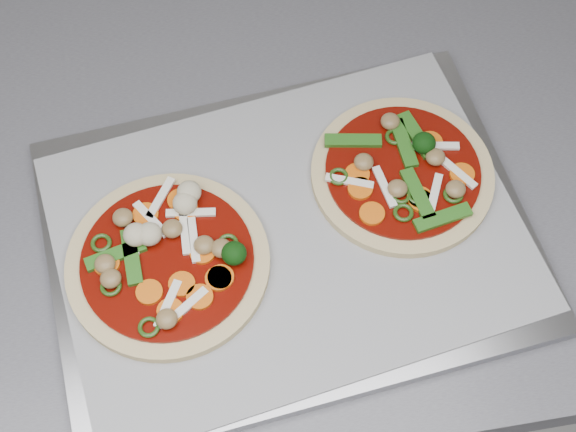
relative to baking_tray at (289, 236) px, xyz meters
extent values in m
cube|color=silver|center=(0.10, 0.08, -0.48)|extent=(3.60, 0.60, 0.86)
cube|color=slate|center=(0.10, 0.08, -0.03)|extent=(3.60, 0.60, 0.04)
cube|color=gray|center=(0.00, 0.00, 0.00)|extent=(0.50, 0.39, 0.02)
cube|color=#9C9DA1|center=(0.00, 0.00, 0.01)|extent=(0.49, 0.39, 0.00)
cylinder|color=#DABD87|center=(-0.12, -0.02, 0.01)|extent=(0.26, 0.26, 0.01)
cylinder|color=#691408|center=(-0.12, -0.02, 0.02)|extent=(0.22, 0.22, 0.00)
cylinder|color=orange|center=(-0.10, 0.04, 0.03)|extent=(0.03, 0.03, 0.00)
cube|color=white|center=(-0.13, 0.03, 0.03)|extent=(0.03, 0.04, 0.00)
cylinder|color=orange|center=(-0.14, -0.05, 0.03)|extent=(0.04, 0.04, 0.00)
cylinder|color=orange|center=(-0.17, -0.01, 0.03)|extent=(0.03, 0.03, 0.00)
ellipsoid|color=olive|center=(-0.11, 0.01, 0.03)|extent=(0.03, 0.03, 0.01)
ellipsoid|color=olive|center=(-0.08, -0.01, 0.03)|extent=(0.03, 0.03, 0.01)
cylinder|color=orange|center=(-0.10, 0.03, 0.03)|extent=(0.03, 0.03, 0.00)
cube|color=#2D6A20|center=(-0.15, -0.01, 0.03)|extent=(0.02, 0.06, 0.00)
ellipsoid|color=olive|center=(-0.16, 0.03, 0.03)|extent=(0.02, 0.02, 0.01)
torus|color=#234413|center=(-0.14, -0.08, 0.03)|extent=(0.03, 0.03, 0.00)
cube|color=white|center=(-0.10, 0.01, 0.03)|extent=(0.01, 0.05, 0.00)
torus|color=#234413|center=(-0.18, 0.01, 0.03)|extent=(0.03, 0.03, 0.00)
cylinder|color=orange|center=(-0.08, -0.02, 0.03)|extent=(0.04, 0.04, 0.00)
cube|color=white|center=(-0.09, 0.03, 0.03)|extent=(0.05, 0.01, 0.00)
cylinder|color=orange|center=(-0.12, -0.07, 0.03)|extent=(0.03, 0.03, 0.00)
ellipsoid|color=#B8AF8B|center=(-0.09, 0.05, 0.03)|extent=(0.03, 0.03, 0.02)
cylinder|color=orange|center=(-0.09, -0.06, 0.03)|extent=(0.03, 0.03, 0.00)
cylinder|color=orange|center=(-0.07, -0.05, 0.03)|extent=(0.03, 0.03, 0.00)
ellipsoid|color=olive|center=(-0.17, -0.03, 0.03)|extent=(0.03, 0.03, 0.01)
cube|color=#2D6A20|center=(-0.17, -0.01, 0.03)|extent=(0.06, 0.03, 0.00)
ellipsoid|color=olive|center=(-0.18, -0.02, 0.03)|extent=(0.03, 0.03, 0.01)
cylinder|color=orange|center=(-0.07, -0.05, 0.03)|extent=(0.03, 0.03, 0.00)
ellipsoid|color=#B8AF8B|center=(-0.10, 0.03, 0.03)|extent=(0.03, 0.03, 0.02)
ellipsoid|color=#B8AF8B|center=(-0.13, 0.01, 0.03)|extent=(0.03, 0.03, 0.02)
cube|color=white|center=(-0.12, 0.05, 0.03)|extent=(0.03, 0.04, 0.00)
cylinder|color=orange|center=(-0.11, -0.05, 0.03)|extent=(0.04, 0.04, 0.00)
cube|color=white|center=(-0.12, -0.06, 0.03)|extent=(0.03, 0.05, 0.00)
cube|color=white|center=(-0.11, -0.07, 0.03)|extent=(0.04, 0.03, 0.00)
torus|color=#234413|center=(-0.17, -0.04, 0.03)|extent=(0.03, 0.03, 0.00)
ellipsoid|color=olive|center=(-0.12, -0.08, 0.03)|extent=(0.03, 0.03, 0.01)
cube|color=white|center=(-0.15, 0.00, 0.03)|extent=(0.02, 0.05, 0.00)
cube|color=white|center=(-0.09, 0.00, 0.03)|extent=(0.01, 0.05, 0.00)
cylinder|color=orange|center=(-0.13, 0.03, 0.03)|extent=(0.03, 0.03, 0.00)
ellipsoid|color=olive|center=(-0.07, -0.02, 0.03)|extent=(0.03, 0.03, 0.01)
torus|color=#234413|center=(-0.06, -0.01, 0.03)|extent=(0.03, 0.03, 0.00)
ellipsoid|color=#10360D|center=(-0.06, -0.03, 0.03)|extent=(0.03, 0.03, 0.02)
ellipsoid|color=#B8AF8B|center=(-0.14, 0.01, 0.03)|extent=(0.03, 0.03, 0.02)
cylinder|color=#DABD87|center=(0.12, 0.04, 0.01)|extent=(0.22, 0.22, 0.01)
cylinder|color=#691408|center=(0.12, 0.04, 0.02)|extent=(0.18, 0.18, 0.00)
cylinder|color=orange|center=(0.16, 0.07, 0.02)|extent=(0.03, 0.03, 0.00)
ellipsoid|color=#10360D|center=(0.15, 0.06, 0.03)|extent=(0.03, 0.03, 0.02)
cube|color=#2D6A20|center=(0.13, 0.01, 0.03)|extent=(0.02, 0.06, 0.00)
cube|color=white|center=(0.16, 0.06, 0.03)|extent=(0.05, 0.02, 0.00)
cube|color=white|center=(0.15, 0.01, 0.03)|extent=(0.03, 0.05, 0.00)
cylinder|color=orange|center=(0.18, 0.03, 0.02)|extent=(0.03, 0.03, 0.00)
cube|color=#2D6A20|center=(0.15, 0.08, 0.03)|extent=(0.03, 0.06, 0.00)
ellipsoid|color=olive|center=(0.17, 0.01, 0.03)|extent=(0.03, 0.03, 0.01)
cube|color=#2D6A20|center=(0.08, 0.08, 0.03)|extent=(0.06, 0.02, 0.00)
torus|color=#234413|center=(0.06, 0.04, 0.03)|extent=(0.02, 0.02, 0.00)
cube|color=white|center=(0.10, 0.02, 0.03)|extent=(0.02, 0.05, 0.00)
torus|color=#234413|center=(0.11, 0.01, 0.03)|extent=(0.02, 0.02, 0.00)
torus|color=#234413|center=(0.12, 0.08, 0.03)|extent=(0.03, 0.03, 0.00)
ellipsoid|color=olive|center=(0.08, 0.05, 0.03)|extent=(0.02, 0.02, 0.01)
cube|color=white|center=(0.17, 0.03, 0.03)|extent=(0.03, 0.04, 0.00)
ellipsoid|color=olive|center=(0.16, 0.05, 0.03)|extent=(0.02, 0.02, 0.01)
ellipsoid|color=olive|center=(0.11, 0.02, 0.03)|extent=(0.03, 0.03, 0.01)
torus|color=#234413|center=(0.13, 0.01, 0.03)|extent=(0.02, 0.02, 0.00)
cube|color=#2D6A20|center=(0.13, 0.07, 0.03)|extent=(0.02, 0.06, 0.00)
cylinder|color=orange|center=(0.08, 0.03, 0.02)|extent=(0.03, 0.03, 0.00)
torus|color=#234413|center=(0.11, -0.01, 0.03)|extent=(0.03, 0.03, 0.00)
cylinder|color=orange|center=(0.08, 0.00, 0.02)|extent=(0.04, 0.04, 0.00)
cylinder|color=orange|center=(0.13, 0.00, 0.02)|extent=(0.03, 0.03, 0.00)
ellipsoid|color=olive|center=(0.12, 0.10, 0.03)|extent=(0.03, 0.03, 0.01)
cube|color=#2D6A20|center=(0.15, -0.02, 0.03)|extent=(0.06, 0.02, 0.00)
torus|color=#234413|center=(0.16, 0.01, 0.03)|extent=(0.02, 0.02, 0.00)
cylinder|color=orange|center=(0.13, 0.01, 0.02)|extent=(0.03, 0.03, 0.00)
cube|color=white|center=(0.07, 0.04, 0.03)|extent=(0.05, 0.03, 0.00)
cylinder|color=orange|center=(0.08, 0.04, 0.02)|extent=(0.03, 0.03, 0.00)
camera|label=1|loc=(-0.06, -0.36, 0.70)|focal=50.00mm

